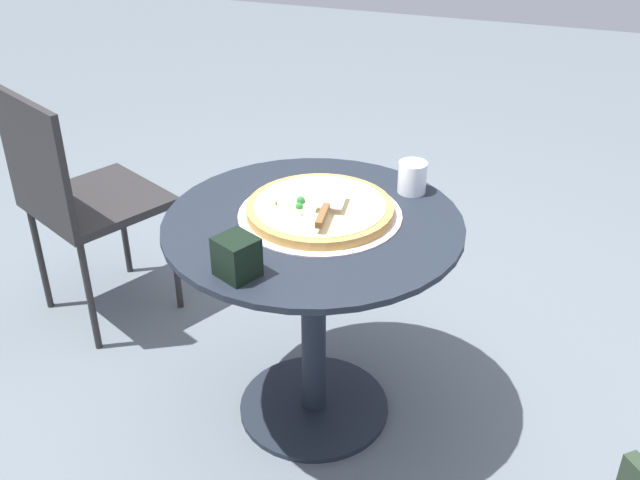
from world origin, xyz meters
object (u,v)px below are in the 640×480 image
pizza_on_tray (320,210)px  patio_chair_near (75,192)px  napkin_dispenser (237,257)px  drinking_cup (412,177)px  pizza_server (326,208)px  patio_table (313,282)px

pizza_on_tray → patio_chair_near: bearing=169.3°
pizza_on_tray → napkin_dispenser: bearing=-104.7°
pizza_on_tray → drinking_cup: drinking_cup is taller
pizza_server → napkin_dispenser: 0.32m
pizza_server → patio_chair_near: bearing=166.5°
patio_table → napkin_dispenser: bearing=-105.2°
napkin_dispenser → patio_chair_near: patio_chair_near is taller
drinking_cup → napkin_dispenser: 0.64m
patio_table → pizza_on_tray: pizza_on_tray is taller
patio_chair_near → patio_table: bearing=-13.0°
pizza_server → drinking_cup: (0.17, 0.27, -0.01)m
pizza_on_tray → patio_chair_near: 0.97m
patio_table → pizza_server: size_ratio=3.84×
patio_chair_near → drinking_cup: bearing=2.0°
patio_table → pizza_server: pizza_server is taller
patio_table → patio_chair_near: bearing=167.0°
napkin_dispenser → patio_table: bearing=-78.7°
drinking_cup → napkin_dispenser: (-0.30, -0.57, 0.00)m
patio_table → napkin_dispenser: size_ratio=8.11×
pizza_server → patio_chair_near: size_ratio=0.24×
pizza_on_tray → napkin_dispenser: 0.36m
napkin_dispenser → patio_chair_near: bearing=-5.4°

